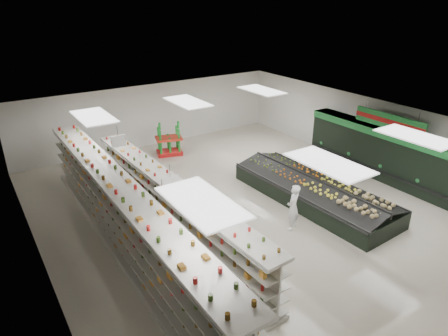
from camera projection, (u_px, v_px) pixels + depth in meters
floor at (241, 205)px, 15.17m from camera, size 16.00×16.00×0.00m
ceiling at (243, 125)px, 13.88m from camera, size 14.00×16.00×0.02m
wall_back at (152, 115)px, 20.64m from camera, size 14.00×0.02×3.20m
wall_left at (36, 222)px, 11.00m from camera, size 0.02×16.00×3.20m
wall_right at (367, 133)px, 18.05m from camera, size 0.02×16.00×3.20m
produce_wall_case at (388, 152)px, 16.81m from camera, size 0.93×8.00×2.20m
aisle_sign_near at (171, 184)px, 10.62m from camera, size 0.52×0.06×0.75m
aisle_sign_far at (118, 141)px, 13.68m from camera, size 0.52×0.06×0.75m
hortifruti_banner at (389, 121)px, 16.10m from camera, size 0.12×3.20×0.95m
gondola_left at (123, 220)px, 12.16m from camera, size 0.99×13.13×2.28m
gondola_center at (171, 207)px, 13.32m from camera, size 1.17×10.68×1.85m
produce_island at (313, 190)px, 15.31m from camera, size 2.71×6.80×1.00m
soda_endcap at (169, 140)px, 19.64m from camera, size 1.45×1.18×1.61m
shopper_main at (293, 207)px, 13.35m from camera, size 0.71×0.61×1.65m
shopper_background at (127, 172)px, 15.89m from camera, size 0.58×0.87×1.70m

